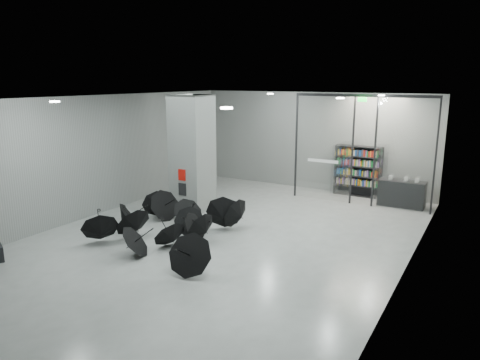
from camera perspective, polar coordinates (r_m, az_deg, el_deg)
The scene contains 9 objects.
room at distance 12.41m, azimuth -2.27°, elevation 5.02°, with size 14.00×14.02×4.01m.
column at distance 15.56m, azimuth -6.12°, elevation 3.41°, with size 1.20×1.20×4.00m, color slate.
fire_cabinet at distance 15.20m, azimuth -7.43°, elevation 0.65°, with size 0.28×0.04×0.38m, color #A50A07.
info_panel at distance 15.31m, azimuth -7.38°, elevation -1.18°, with size 0.30×0.03×0.42m, color black.
exit_sign at distance 16.25m, azimuth 15.35°, elevation 9.88°, with size 0.30×0.06×0.15m, color #0CE533.
glass_partition at distance 16.60m, azimuth 15.17°, elevation 4.25°, with size 5.06×0.08×4.00m.
bookshelf at distance 18.09m, azimuth 14.82°, elevation 1.13°, with size 1.81×0.36×1.99m, color black, non-canonical shape.
shop_counter at distance 17.12m, azimuth 19.94°, elevation -1.63°, with size 1.60×0.64×0.96m, color black.
umbrella_cluster at distance 13.18m, azimuth -8.60°, elevation -5.98°, with size 4.90×4.43×1.30m.
Camera 1 is at (6.57, -10.39, 4.52)m, focal length 33.41 mm.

